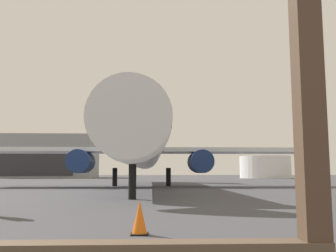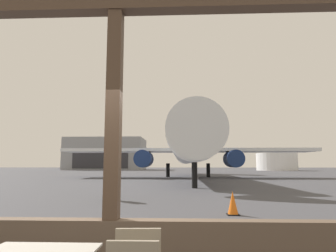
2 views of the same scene
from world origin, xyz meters
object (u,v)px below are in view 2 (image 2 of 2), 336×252
ground_crew_worker (108,178)px  fuel_storage_tank (277,162)px  distant_hangar (107,154)px  airplane (188,147)px  traffic_cone (233,204)px

ground_crew_worker → fuel_storage_tank: fuel_storage_tank is taller
distant_hangar → fuel_storage_tank: bearing=-11.6°
ground_crew_worker → fuel_storage_tank: (27.41, 63.27, 1.27)m
airplane → distant_hangar: (-22.53, 52.04, 1.12)m
traffic_cone → distant_hangar: (-23.19, 76.28, 4.20)m
airplane → fuel_storage_tank: size_ratio=3.62×
airplane → traffic_cone: airplane is taller
traffic_cone → distant_hangar: distant_hangar is taller
airplane → traffic_cone: 24.44m
airplane → distant_hangar: bearing=113.4°
airplane → distant_hangar: size_ratio=1.66×
airplane → traffic_cone: size_ratio=52.46×
fuel_storage_tank → distant_hangar: bearing=168.4°
fuel_storage_tank → ground_crew_worker: bearing=-113.4°
traffic_cone → distant_hangar: size_ratio=0.03×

